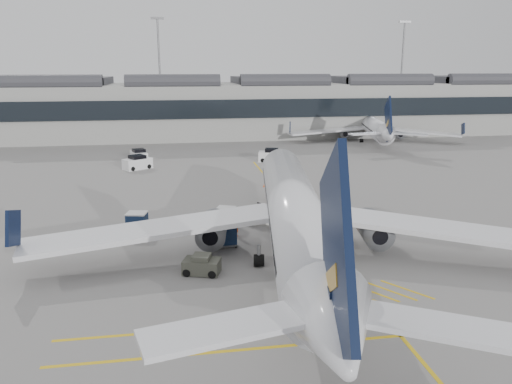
{
  "coord_description": "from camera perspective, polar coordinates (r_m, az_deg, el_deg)",
  "views": [
    {
      "loc": [
        -1.89,
        -35.76,
        14.5
      ],
      "look_at": [
        4.76,
        5.37,
        4.0
      ],
      "focal_mm": 35.0,
      "sensor_mm": 36.0,
      "label": 1
    }
  ],
  "objects": [
    {
      "name": "service_van_mid",
      "position": [
        80.92,
        -13.22,
        4.07
      ],
      "size": [
        2.99,
        4.17,
        1.93
      ],
      "rotation": [
        0.0,
        0.0,
        1.9
      ],
      "color": "white",
      "rests_on": "ground"
    },
    {
      "name": "baggage_cart_c",
      "position": [
        41.5,
        -3.52,
        -4.82
      ],
      "size": [
        1.96,
        1.67,
        1.93
      ],
      "rotation": [
        0.0,
        0.0,
        0.09
      ],
      "color": "gray",
      "rests_on": "ground"
    },
    {
      "name": "airliner_far",
      "position": [
        102.45,
        13.21,
        7.27
      ],
      "size": [
        33.01,
        36.46,
        9.84
      ],
      "rotation": [
        0.0,
        0.0,
        -0.23
      ],
      "color": "silver",
      "rests_on": "ground"
    },
    {
      "name": "terminal",
      "position": [
        108.03,
        -8.27,
        9.56
      ],
      "size": [
        200.0,
        20.45,
        12.4
      ],
      "color": "#9E9E99",
      "rests_on": "ground"
    },
    {
      "name": "pushback_tug",
      "position": [
        36.41,
        -6.22,
        -8.32
      ],
      "size": [
        2.93,
        2.27,
        1.44
      ],
      "rotation": [
        0.0,
        0.0,
        -0.31
      ],
      "color": "#4A4B40",
      "rests_on": "ground"
    },
    {
      "name": "service_van_left",
      "position": [
        74.58,
        -13.39,
        3.27
      ],
      "size": [
        4.42,
        3.87,
        2.05
      ],
      "rotation": [
        0.0,
        0.0,
        0.59
      ],
      "color": "white",
      "rests_on": "ground"
    },
    {
      "name": "baggage_cart_d",
      "position": [
        45.66,
        -13.43,
        -3.4
      ],
      "size": [
        2.12,
        1.87,
        1.95
      ],
      "rotation": [
        0.0,
        0.0,
        -0.2
      ],
      "color": "gray",
      "rests_on": "ground"
    },
    {
      "name": "service_van_right",
      "position": [
        78.42,
        1.8,
        4.17
      ],
      "size": [
        4.38,
        2.95,
        2.06
      ],
      "rotation": [
        0.0,
        0.0,
        -0.26
      ],
      "color": "white",
      "rests_on": "ground"
    },
    {
      "name": "baggage_cart_b",
      "position": [
        46.39,
        -3.45,
        -2.8
      ],
      "size": [
        2.18,
        2.01,
        1.86
      ],
      "rotation": [
        0.0,
        0.0,
        -0.38
      ],
      "color": "gray",
      "rests_on": "ground"
    },
    {
      "name": "ramp_agent_b",
      "position": [
        42.68,
        -4.66,
        -4.41
      ],
      "size": [
        1.18,
        1.15,
        1.91
      ],
      "primitive_type": "imported",
      "rotation": [
        0.0,
        0.0,
        3.84
      ],
      "color": "#FF560D",
      "rests_on": "ground"
    },
    {
      "name": "light_masts",
      "position": [
        121.77,
        -9.36,
        13.96
      ],
      "size": [
        113.0,
        0.6,
        25.45
      ],
      "color": "slate",
      "rests_on": "ground"
    },
    {
      "name": "ramp_agent_a",
      "position": [
        43.77,
        -2.27,
        -4.07
      ],
      "size": [
        0.65,
        0.72,
        1.65
      ],
      "primitive_type": "imported",
      "rotation": [
        0.0,
        0.0,
        1.02
      ],
      "color": "#F54A0C",
      "rests_on": "ground"
    },
    {
      "name": "safety_cone_engine",
      "position": [
        45.76,
        10.44,
        -4.25
      ],
      "size": [
        0.35,
        0.35,
        0.49
      ],
      "primitive_type": "cone",
      "color": "#F24C0A",
      "rests_on": "ground"
    },
    {
      "name": "baggage_cart_a",
      "position": [
        42.39,
        3.58,
        -4.54
      ],
      "size": [
        2.02,
        1.83,
        1.76
      ],
      "rotation": [
        0.0,
        0.0,
        -0.31
      ],
      "color": "gray",
      "rests_on": "ground"
    },
    {
      "name": "belt_loader",
      "position": [
        47.68,
        0.95,
        -2.85
      ],
      "size": [
        4.74,
        1.76,
        1.93
      ],
      "rotation": [
        0.0,
        0.0,
        0.05
      ],
      "color": "silver",
      "rests_on": "ground"
    },
    {
      "name": "apron_markings",
      "position": [
        49.46,
        5.15,
        -2.96
      ],
      "size": [
        0.25,
        60.0,
        0.01
      ],
      "primitive_type": "cube",
      "color": "gold",
      "rests_on": "ground"
    },
    {
      "name": "ground",
      "position": [
        38.64,
        -5.76,
        -7.97
      ],
      "size": [
        220.0,
        220.0,
        0.0
      ],
      "primitive_type": "plane",
      "color": "gray",
      "rests_on": "ground"
    },
    {
      "name": "airliner_main",
      "position": [
        38.66,
        4.48,
        -2.44
      ],
      "size": [
        40.51,
        44.56,
        11.9
      ],
      "rotation": [
        0.0,
        0.0,
        -0.15
      ],
      "color": "silver",
      "rests_on": "ground"
    },
    {
      "name": "safety_cone_nose",
      "position": [
        61.78,
        0.98,
        0.83
      ],
      "size": [
        0.39,
        0.39,
        0.54
      ],
      "primitive_type": "cone",
      "color": "#F24C0A",
      "rests_on": "ground"
    }
  ]
}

